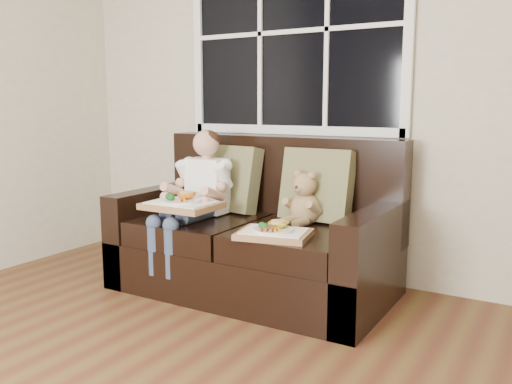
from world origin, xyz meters
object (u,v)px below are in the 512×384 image
Objects in this scene: child at (198,187)px; tray_right at (274,232)px; tray_left at (182,204)px; teddy_bear at (304,202)px; loveseat at (258,241)px.

child reaches higher than tray_right.
tray_left is at bearing 167.13° from tray_right.
child is at bearing -157.13° from teddy_bear.
teddy_bear is 0.41m from tray_right.
child is 0.24m from tray_left.
teddy_bear is at bearing 30.33° from tray_left.
child is at bearing 100.32° from tray_left.
tray_right is at bearing -1.69° from tray_left.
loveseat is 0.55m from tray_left.
loveseat is at bearing 119.00° from tray_right.
tray_right is at bearing -48.95° from loveseat.
child reaches higher than teddy_bear.
teddy_bear is (0.68, 0.16, -0.06)m from child.
teddy_bear is 0.74m from tray_left.
loveseat is at bearing 17.39° from child.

